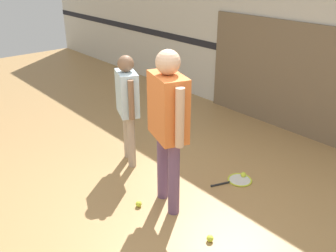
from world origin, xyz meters
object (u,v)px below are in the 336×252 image
object	(u,v)px
person_student_left	(127,99)
person_instructor	(168,115)
tennis_ball_near_instructor	(139,204)
racket_spare_on_floor	(238,180)
tennis_ball_by_spare_racket	(243,175)
tennis_ball_stray_left	(210,238)

from	to	relation	value
person_student_left	person_instructor	bearing A→B (deg)	10.37
person_instructor	tennis_ball_near_instructor	xyz separation A→B (m)	(-0.17, -0.27, -1.01)
racket_spare_on_floor	tennis_ball_by_spare_racket	xyz separation A→B (m)	(-0.02, 0.12, 0.02)
tennis_ball_near_instructor	racket_spare_on_floor	bearing A→B (deg)	73.11
person_student_left	racket_spare_on_floor	size ratio (longest dim) A/B	2.54
tennis_ball_near_instructor	tennis_ball_by_spare_racket	distance (m)	1.37
racket_spare_on_floor	tennis_ball_by_spare_racket	bearing A→B (deg)	-152.13
person_instructor	person_student_left	distance (m)	1.08
tennis_ball_stray_left	racket_spare_on_floor	bearing A→B (deg)	116.49
racket_spare_on_floor	tennis_ball_near_instructor	distance (m)	1.26
person_instructor	tennis_ball_stray_left	xyz separation A→B (m)	(0.70, -0.08, -1.01)
person_student_left	tennis_ball_stray_left	bearing A→B (deg)	12.81
person_student_left	tennis_ball_by_spare_racket	xyz separation A→B (m)	(1.22, 0.82, -0.84)
racket_spare_on_floor	tennis_ball_stray_left	bearing A→B (deg)	46.36
racket_spare_on_floor	tennis_ball_stray_left	xyz separation A→B (m)	(0.51, -1.02, 0.02)
tennis_ball_near_instructor	tennis_ball_by_spare_racket	xyz separation A→B (m)	(0.35, 1.32, 0.00)
tennis_ball_by_spare_racket	tennis_ball_stray_left	xyz separation A→B (m)	(0.52, -1.13, 0.00)
person_student_left	tennis_ball_near_instructor	distance (m)	1.31
person_instructor	tennis_ball_near_instructor	world-z (taller)	person_instructor
person_instructor	person_student_left	world-z (taller)	person_instructor
person_instructor	racket_spare_on_floor	size ratio (longest dim) A/B	3.05
racket_spare_on_floor	tennis_ball_near_instructor	world-z (taller)	tennis_ball_near_instructor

